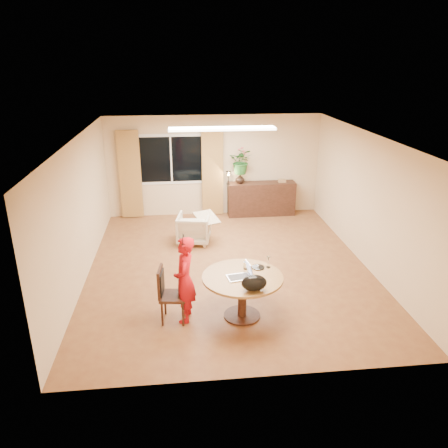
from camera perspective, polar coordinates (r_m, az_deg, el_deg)
name	(u,v)px	position (r m, az deg, el deg)	size (l,w,h in m)	color
floor	(228,267)	(8.81, 0.59, -5.61)	(6.50, 6.50, 0.00)	brown
ceiling	(229,137)	(7.99, 0.66, 11.31)	(6.50, 6.50, 0.00)	white
wall_back	(214,166)	(11.42, -1.30, 7.60)	(5.50, 5.50, 0.00)	#CEB086
wall_left	(80,211)	(8.45, -18.24, 1.68)	(6.50, 6.50, 0.00)	#CEB086
wall_right	(368,201)	(9.04, 18.24, 2.91)	(6.50, 6.50, 0.00)	#CEB086
window	(171,159)	(11.32, -6.92, 8.37)	(1.70, 0.03, 1.30)	white
curtain_left	(130,175)	(11.39, -12.16, 6.30)	(0.55, 0.08, 2.25)	olive
curtain_right	(213,173)	(11.36, -1.51, 6.72)	(0.55, 0.08, 2.25)	olive
ceiling_panel	(222,129)	(9.17, -0.24, 12.35)	(2.20, 0.35, 0.05)	white
dining_table	(242,285)	(6.97, 2.42, -7.95)	(1.28, 1.28, 0.73)	brown
dining_chair	(173,295)	(6.97, -6.65, -9.15)	(0.44, 0.40, 0.92)	black
child	(185,280)	(6.86, -5.16, -7.26)	(0.34, 0.51, 1.41)	red
laptop	(239,270)	(6.79, 1.97, -6.07)	(0.39, 0.26, 0.26)	#B7B7BC
tumbler	(246,265)	(7.10, 2.91, -5.41)	(0.08, 0.08, 0.12)	white
wine_glass	(268,262)	(7.15, 5.81, -4.93)	(0.07, 0.07, 0.20)	white
pot_lid	(258,267)	(7.16, 4.49, -5.61)	(0.21, 0.21, 0.03)	white
handbag	(254,283)	(6.44, 3.95, -7.70)	(0.38, 0.22, 0.25)	black
armchair	(194,228)	(9.85, -3.96, -0.57)	(0.71, 0.73, 0.66)	#BFAD97
throw	(207,214)	(9.68, -2.28, 1.26)	(0.45, 0.55, 0.03)	beige
sideboard	(261,199)	(11.58, 4.88, 3.31)	(1.76, 0.43, 0.88)	black
vase	(240,179)	(11.33, 2.09, 5.95)	(0.24, 0.24, 0.25)	black
bouquet	(242,161)	(11.23, 2.31, 8.19)	(0.59, 0.51, 0.66)	#346A28
book_stack	(282,181)	(11.56, 7.59, 5.65)	(0.20, 0.15, 0.08)	#936C4B
desk_lamp	(228,177)	(11.23, 0.58, 6.10)	(0.14, 0.14, 0.35)	black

